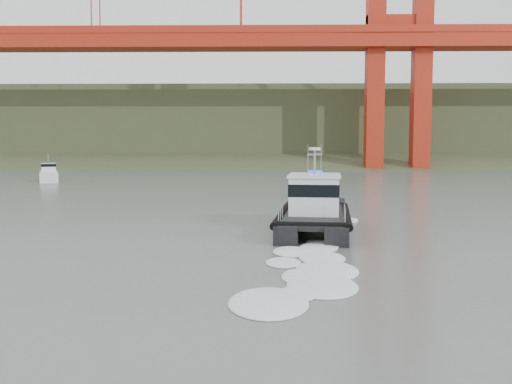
% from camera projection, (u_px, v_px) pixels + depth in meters
% --- Properties ---
extents(ground, '(400.00, 400.00, 0.00)m').
position_uv_depth(ground, '(281.00, 263.00, 25.08)').
color(ground, '#485651').
rests_on(ground, ground).
extents(headlands, '(500.00, 105.36, 27.12)m').
position_uv_depth(headlands, '(269.00, 133.00, 149.38)').
color(headlands, '#344326').
rests_on(headlands, ground).
extents(patrol_boat, '(5.03, 10.96, 5.14)m').
position_uv_depth(patrol_boat, '(314.00, 209.00, 34.12)').
color(patrol_boat, black).
rests_on(patrol_boat, ground).
extents(motorboat, '(4.50, 7.03, 3.67)m').
position_uv_depth(motorboat, '(49.00, 174.00, 74.33)').
color(motorboat, silver).
rests_on(motorboat, ground).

